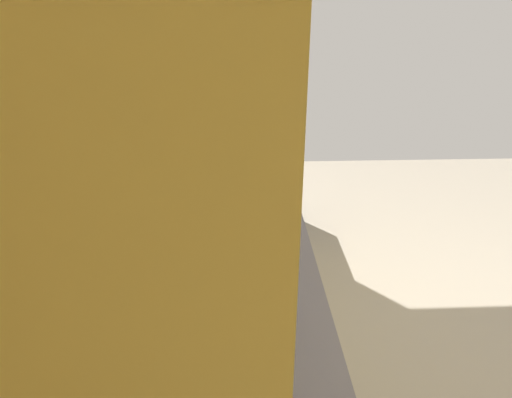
# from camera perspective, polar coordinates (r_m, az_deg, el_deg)

# --- Properties ---
(ground_plane) EXTENTS (6.70, 6.70, 0.00)m
(ground_plane) POSITION_cam_1_polar(r_m,az_deg,el_deg) (2.94, 25.09, -18.59)
(ground_plane) COLOR gray
(wall_back) EXTENTS (4.31, 0.12, 2.63)m
(wall_back) POSITION_cam_1_polar(r_m,az_deg,el_deg) (1.97, -12.77, 6.64)
(wall_back) COLOR #E7C27A
(wall_back) RESTS_ON ground_plane
(counter_run) EXTENTS (3.46, 0.63, 0.89)m
(counter_run) POSITION_cam_1_polar(r_m,az_deg,el_deg) (2.09, -1.73, -19.68)
(counter_run) COLOR #F1DB7D
(counter_run) RESTS_ON ground_plane
(upper_cabinets) EXTENTS (2.42, 0.34, 0.64)m
(upper_cabinets) POSITION_cam_1_polar(r_m,az_deg,el_deg) (1.50, -7.63, 19.64)
(upper_cabinets) COLOR #FAE37B
(oven_range) EXTENTS (0.66, 0.66, 1.07)m
(oven_range) POSITION_cam_1_polar(r_m,az_deg,el_deg) (3.83, -1.74, 2.66)
(oven_range) COLOR #B7BABF
(oven_range) RESTS_ON ground_plane
(microwave) EXTENTS (0.46, 0.40, 0.34)m
(microwave) POSITION_cam_1_polar(r_m,az_deg,el_deg) (2.30, -2.57, 3.12)
(microwave) COLOR white
(microwave) RESTS_ON counter_run
(bowl) EXTENTS (0.16, 0.16, 0.06)m
(bowl) POSITION_cam_1_polar(r_m,az_deg,el_deg) (3.04, -0.00, 5.97)
(bowl) COLOR gold
(bowl) RESTS_ON counter_run
(kettle) EXTENTS (0.16, 0.12, 0.15)m
(kettle) POSITION_cam_1_polar(r_m,az_deg,el_deg) (1.64, 2.20, -11.05)
(kettle) COLOR #B7BABF
(kettle) RESTS_ON counter_run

